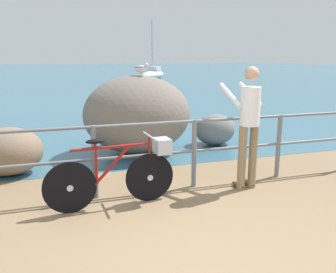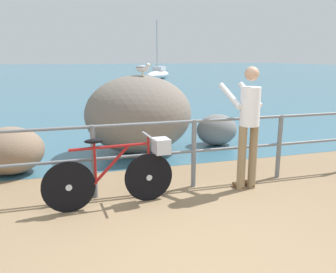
{
  "view_description": "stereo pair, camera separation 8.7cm",
  "coord_description": "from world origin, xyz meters",
  "px_view_note": "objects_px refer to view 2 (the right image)",
  "views": [
    {
      "loc": [
        -1.11,
        -2.73,
        1.91
      ],
      "look_at": [
        0.45,
        2.25,
        0.7
      ],
      "focal_mm": 36.96,
      "sensor_mm": 36.0,
      "label": 1
    },
    {
      "loc": [
        -1.03,
        -2.75,
        1.91
      ],
      "look_at": [
        0.45,
        2.25,
        0.7
      ],
      "focal_mm": 36.96,
      "sensor_mm": 36.0,
      "label": 2
    }
  ],
  "objects_px": {
    "person_at_railing": "(248,123)",
    "seagull": "(142,68)",
    "bicycle": "(121,171)",
    "breakwater_boulder_right": "(217,130)",
    "breakwater_boulder_left": "(10,151)",
    "sailboat": "(158,74)",
    "breakwater_boulder_main": "(139,114)"
  },
  "relations": [
    {
      "from": "person_at_railing",
      "to": "seagull",
      "type": "distance_m",
      "value": 2.62
    },
    {
      "from": "seagull",
      "to": "bicycle",
      "type": "bearing_deg",
      "value": -74.4
    },
    {
      "from": "person_at_railing",
      "to": "breakwater_boulder_main",
      "type": "distance_m",
      "value": 2.66
    },
    {
      "from": "bicycle",
      "to": "breakwater_boulder_left",
      "type": "relative_size",
      "value": 1.53
    },
    {
      "from": "breakwater_boulder_main",
      "to": "breakwater_boulder_left",
      "type": "relative_size",
      "value": 1.93
    },
    {
      "from": "bicycle",
      "to": "breakwater_boulder_main",
      "type": "bearing_deg",
      "value": 69.25
    },
    {
      "from": "bicycle",
      "to": "seagull",
      "type": "distance_m",
      "value": 2.79
    },
    {
      "from": "sailboat",
      "to": "person_at_railing",
      "type": "bearing_deg",
      "value": 22.46
    },
    {
      "from": "person_at_railing",
      "to": "sailboat",
      "type": "xyz_separation_m",
      "value": [
        5.32,
        25.23,
        -0.57
      ]
    },
    {
      "from": "bicycle",
      "to": "sailboat",
      "type": "relative_size",
      "value": 0.35
    },
    {
      "from": "breakwater_boulder_main",
      "to": "sailboat",
      "type": "relative_size",
      "value": 0.44
    },
    {
      "from": "breakwater_boulder_left",
      "to": "breakwater_boulder_right",
      "type": "bearing_deg",
      "value": 11.13
    },
    {
      "from": "seagull",
      "to": "person_at_railing",
      "type": "bearing_deg",
      "value": -31.42
    },
    {
      "from": "person_at_railing",
      "to": "seagull",
      "type": "xyz_separation_m",
      "value": [
        -1.03,
        2.31,
        0.7
      ]
    },
    {
      "from": "breakwater_boulder_left",
      "to": "bicycle",
      "type": "bearing_deg",
      "value": -47.93
    },
    {
      "from": "breakwater_boulder_main",
      "to": "breakwater_boulder_left",
      "type": "bearing_deg",
      "value": -162.92
    },
    {
      "from": "breakwater_boulder_left",
      "to": "sailboat",
      "type": "xyz_separation_m",
      "value": [
        8.75,
        23.53,
        0.03
      ]
    },
    {
      "from": "bicycle",
      "to": "breakwater_boulder_main",
      "type": "distance_m",
      "value": 2.6
    },
    {
      "from": "person_at_railing",
      "to": "breakwater_boulder_main",
      "type": "height_order",
      "value": "person_at_railing"
    },
    {
      "from": "breakwater_boulder_right",
      "to": "seagull",
      "type": "distance_m",
      "value": 2.17
    },
    {
      "from": "breakwater_boulder_right",
      "to": "sailboat",
      "type": "bearing_deg",
      "value": 78.4
    },
    {
      "from": "breakwater_boulder_main",
      "to": "seagull",
      "type": "distance_m",
      "value": 0.93
    },
    {
      "from": "bicycle",
      "to": "seagull",
      "type": "relative_size",
      "value": 5.36
    },
    {
      "from": "bicycle",
      "to": "breakwater_boulder_right",
      "type": "bearing_deg",
      "value": 41.65
    },
    {
      "from": "breakwater_boulder_left",
      "to": "sailboat",
      "type": "relative_size",
      "value": 0.23
    },
    {
      "from": "breakwater_boulder_right",
      "to": "seagull",
      "type": "xyz_separation_m",
      "value": [
        -1.69,
        -0.19,
        1.35
      ]
    },
    {
      "from": "breakwater_boulder_main",
      "to": "sailboat",
      "type": "bearing_deg",
      "value": 74.28
    },
    {
      "from": "breakwater_boulder_main",
      "to": "seagull",
      "type": "bearing_deg",
      "value": -53.21
    },
    {
      "from": "breakwater_boulder_right",
      "to": "seagull",
      "type": "relative_size",
      "value": 2.86
    },
    {
      "from": "breakwater_boulder_left",
      "to": "person_at_railing",
      "type": "bearing_deg",
      "value": -26.28
    },
    {
      "from": "bicycle",
      "to": "person_at_railing",
      "type": "distance_m",
      "value": 1.92
    },
    {
      "from": "sailboat",
      "to": "breakwater_boulder_right",
      "type": "bearing_deg",
      "value": 22.78
    }
  ]
}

